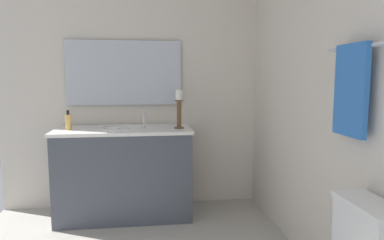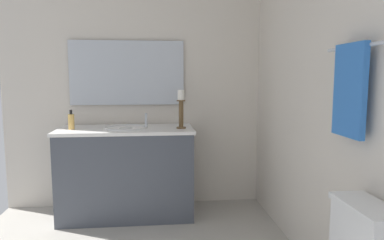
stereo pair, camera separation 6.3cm
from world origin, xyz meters
TOP-DOWN VIEW (x-y plane):
  - wall_back at (0.00, 1.31)m, footprint 2.73×0.04m
  - wall_left at (-1.36, 0.00)m, footprint 0.04×2.62m
  - vanity_cabinet at (-1.04, -0.08)m, footprint 0.58×1.28m
  - sink_basin at (-1.04, -0.07)m, footprint 0.40×0.40m
  - mirror at (-1.32, -0.08)m, footprint 0.02×1.14m
  - candle_holder_tall at (-0.97, 0.44)m, footprint 0.09×0.09m
  - soap_bottle at (-1.01, -0.57)m, footprint 0.06×0.06m
  - towel_bar at (0.52, 1.25)m, footprint 0.56×0.02m
  - towel_near_vanity at (0.52, 1.23)m, footprint 0.28×0.03m

SIDE VIEW (x-z plane):
  - vanity_cabinet at x=-1.04m, z-range 0.00..0.85m
  - sink_basin at x=-1.04m, z-range 0.69..0.94m
  - soap_bottle at x=-1.01m, z-range 0.84..1.02m
  - candle_holder_tall at x=-0.97m, z-range 0.87..1.23m
  - wall_back at x=0.00m, z-range 0.00..2.45m
  - wall_left at x=-1.36m, z-range 0.00..2.45m
  - towel_near_vanity at x=0.52m, z-range 1.01..1.51m
  - mirror at x=-1.32m, z-range 1.05..1.69m
  - towel_bar at x=0.52m, z-range 1.48..1.50m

